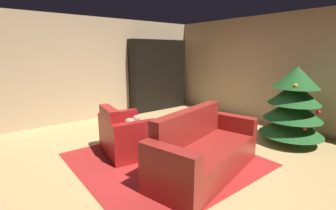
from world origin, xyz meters
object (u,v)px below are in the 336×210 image
Objects in this scene: coffee_table at (174,139)px; decorated_tree at (293,105)px; bookshelf_unit at (162,76)px; book_stack_on_table at (172,134)px; armchair_red at (125,136)px; couch_red at (203,152)px; bottle_on_table at (171,133)px.

decorated_tree reaches higher than coffee_table.
bookshelf_unit is 9.16× the size of book_stack_on_table.
bookshelf_unit is 1.95× the size of armchair_red.
couch_red is (3.52, -1.91, -0.69)m from bookshelf_unit.
bookshelf_unit reaches higher than bottle_on_table.
couch_red is at bearing 32.98° from bottle_on_table.
bookshelf_unit is 0.99× the size of couch_red.
bookshelf_unit is at bearing 151.52° from couch_red.
bottle_on_table is 2.49m from decorated_tree.
decorated_tree reaches higher than couch_red.
bottle_on_table is (0.88, 0.29, 0.23)m from armchair_red.
book_stack_on_table is at bearing -107.05° from decorated_tree.
armchair_red is 1.40m from couch_red.
book_stack_on_table is 0.12m from bottle_on_table.
decorated_tree reaches higher than book_stack_on_table.
bookshelf_unit is 3.40m from armchair_red.
bookshelf_unit is at bearing 145.50° from book_stack_on_table.
bookshelf_unit is 3.83m from bottle_on_table.
bottle_on_table is (0.07, -0.08, 0.05)m from book_stack_on_table.
coffee_table is at bearing 119.72° from book_stack_on_table.
couch_red is 7.46× the size of bottle_on_table.
armchair_red is 0.72× the size of decorated_tree.
coffee_table is 0.12m from book_stack_on_table.
book_stack_on_table is (0.80, 0.37, 0.18)m from armchair_red.
couch_red is at bearing 23.27° from armchair_red.
decorated_tree is at bearing 3.40° from bookshelf_unit.
decorated_tree is at bearing 60.61° from armchair_red.
couch_red is at bearing -28.48° from bookshelf_unit.
coffee_table is 0.23m from bottle_on_table.
armchair_red is 3.11m from decorated_tree.
couch_red reaches higher than book_stack_on_table.
bookshelf_unit is 3.73m from book_stack_on_table.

